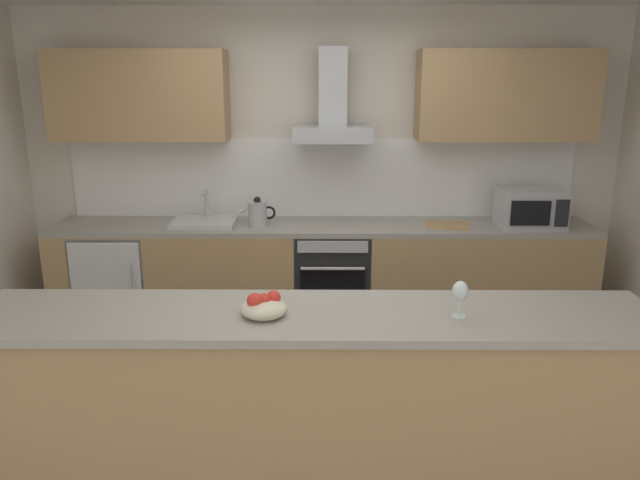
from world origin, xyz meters
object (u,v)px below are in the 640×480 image
object	(u,v)px
refrigerator	(119,281)
microwave	(530,208)
sink	(204,221)
range_hood	(333,112)
fruit_bowl	(264,307)
kettle	(258,213)
wine_glass	(460,292)
chopping_board	(448,225)
oven	(332,277)

from	to	relation	value
refrigerator	microwave	size ratio (longest dim) A/B	1.70
sink	range_hood	bearing A→B (deg)	6.56
range_hood	fruit_bowl	size ratio (longest dim) A/B	3.27
kettle	wine_glass	bearing A→B (deg)	-60.39
microwave	sink	world-z (taller)	microwave
wine_glass	kettle	bearing A→B (deg)	119.61
refrigerator	wine_glass	world-z (taller)	wine_glass
kettle	range_hood	distance (m)	1.00
sink	wine_glass	xyz separation A→B (m)	(1.60, -2.09, 0.16)
kettle	chopping_board	world-z (taller)	kettle
wine_glass	fruit_bowl	distance (m)	0.92
oven	range_hood	world-z (taller)	range_hood
microwave	chopping_board	size ratio (longest dim) A/B	1.47
oven	wine_glass	world-z (taller)	wine_glass
microwave	chopping_board	xyz separation A→B (m)	(-0.65, 0.00, -0.14)
kettle	wine_glass	xyz separation A→B (m)	(1.16, -2.05, 0.09)
microwave	sink	xyz separation A→B (m)	(-2.60, 0.04, -0.12)
microwave	kettle	bearing A→B (deg)	-179.85
refrigerator	range_hood	distance (m)	2.23
sink	fruit_bowl	world-z (taller)	sink
oven	kettle	xyz separation A→B (m)	(-0.59, -0.03, 0.55)
refrigerator	fruit_bowl	xyz separation A→B (m)	(1.41, -2.07, 0.59)
range_hood	fruit_bowl	world-z (taller)	range_hood
oven	wine_glass	size ratio (longest dim) A/B	4.50
kettle	wine_glass	size ratio (longest dim) A/B	1.62
chopping_board	kettle	bearing A→B (deg)	-179.62
chopping_board	sink	bearing A→B (deg)	178.98
microwave	fruit_bowl	xyz separation A→B (m)	(-1.92, -2.04, -0.04)
sink	fruit_bowl	distance (m)	2.19
kettle	fruit_bowl	xyz separation A→B (m)	(0.24, -2.04, 0.01)
microwave	sink	size ratio (longest dim) A/B	1.00
wine_glass	chopping_board	size ratio (longest dim) A/B	0.52
wine_glass	fruit_bowl	xyz separation A→B (m)	(-0.92, 0.01, -0.08)
oven	fruit_bowl	xyz separation A→B (m)	(-0.35, -2.07, 0.55)
refrigerator	sink	world-z (taller)	sink
fruit_bowl	wine_glass	bearing A→B (deg)	-0.66
sink	kettle	world-z (taller)	sink
sink	fruit_bowl	size ratio (longest dim) A/B	2.27
sink	wine_glass	distance (m)	2.64
oven	range_hood	bearing A→B (deg)	90.00
oven	sink	xyz separation A→B (m)	(-1.03, 0.01, 0.47)
kettle	wine_glass	distance (m)	2.35
microwave	wine_glass	size ratio (longest dim) A/B	2.81
wine_glass	oven	bearing A→B (deg)	105.28
fruit_bowl	refrigerator	bearing A→B (deg)	124.38
chopping_board	oven	bearing A→B (deg)	178.53
microwave	kettle	xyz separation A→B (m)	(-2.17, -0.01, -0.04)
oven	microwave	bearing A→B (deg)	-1.02
range_hood	chopping_board	distance (m)	1.28
range_hood	oven	bearing A→B (deg)	-90.00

